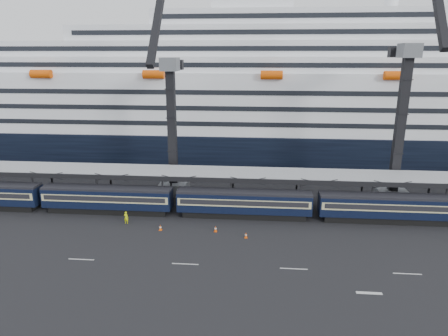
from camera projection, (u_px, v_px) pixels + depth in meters
The scene contains 11 objects.
ground at pixel (308, 252), 47.17m from camera, with size 260.00×260.00×0.00m, color black.
lane_markings at pixel (393, 279), 41.49m from camera, with size 111.00×4.27×0.02m.
train at pixel (268, 203), 56.52m from camera, with size 133.05×3.00×4.05m.
canopy at pixel (299, 175), 59.12m from camera, with size 130.00×6.25×5.53m.
cruise_ship at pixel (282, 102), 87.87m from camera, with size 214.09×28.84×34.00m.
crane_dark_near at pixel (171, 123), 63.31m from camera, with size 4.50×17.75×35.08m.
crane_dark_mid at pixel (402, 118), 59.07m from camera, with size 4.50×18.24×39.64m.
worker at pixel (126, 218), 54.85m from camera, with size 0.65×0.42×1.77m, color #D9EB0C.
traffic_cone_b at pixel (160, 227), 52.89m from camera, with size 0.41×0.41×0.81m.
traffic_cone_c at pixel (246, 235), 50.70m from camera, with size 0.39×0.39×0.77m.
traffic_cone_d at pixel (216, 229), 52.48m from camera, with size 0.42×0.42×0.83m.
Camera 1 is at (-6.26, -43.26, 22.63)m, focal length 32.00 mm.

